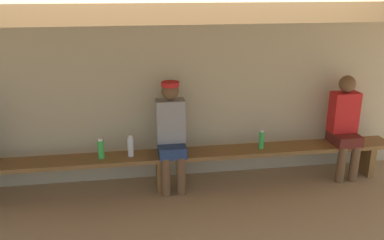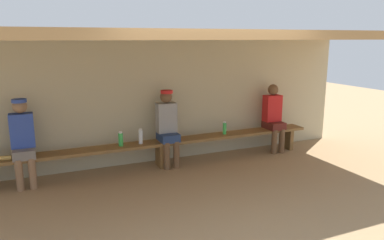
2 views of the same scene
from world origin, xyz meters
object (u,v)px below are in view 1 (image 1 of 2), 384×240
Objects in this scene: water_bottle_orange at (262,140)px; player_in_red at (171,131)px; water_bottle_blue at (131,146)px; player_rightmost at (345,123)px; water_bottle_green at (101,149)px; bench at (159,160)px.

player_in_red is at bearing 179.57° from water_bottle_orange.
player_in_red reaches higher than water_bottle_blue.
player_rightmost is 2.72m from water_bottle_blue.
player_in_red is 5.19× the size of water_bottle_blue.
water_bottle_green is (-0.34, -0.01, -0.01)m from water_bottle_blue.
water_bottle_orange is 0.98× the size of water_bottle_green.
player_in_red is 1.14m from water_bottle_orange.
player_in_red is (0.15, 0.00, 0.36)m from bench.
water_bottle_orange is 1.96m from water_bottle_green.
bench is 2.40m from player_rightmost.
water_bottle_orange reaches higher than bench.
bench is 23.14× the size of water_bottle_blue.
water_bottle_green reaches higher than bench.
player_rightmost reaches higher than bench.
player_in_red is 0.51m from water_bottle_blue.
water_bottle_blue is 1.06× the size of water_bottle_green.
player_in_red is (-2.23, 0.00, 0.02)m from player_rightmost.
water_bottle_orange is at bearing -0.22° from bench.
water_bottle_blue is (-0.49, 0.00, -0.16)m from player_in_red.
player_in_red is at bearing 0.73° from water_bottle_green.
water_bottle_blue is at bearing 1.83° from water_bottle_green.
water_bottle_green is (-0.68, -0.01, 0.19)m from bench.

